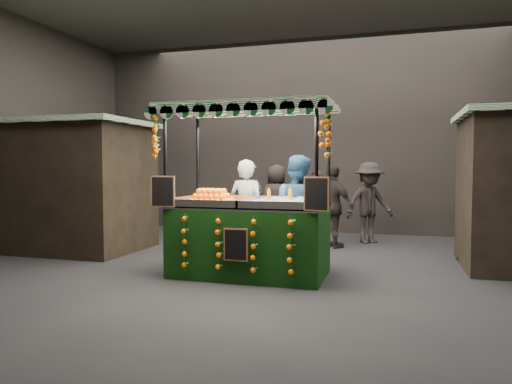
% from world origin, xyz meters
% --- Properties ---
extents(ground, '(12.00, 12.00, 0.00)m').
position_xyz_m(ground, '(0.00, 0.00, 0.00)').
color(ground, black).
rests_on(ground, ground).
extents(market_hall, '(12.10, 10.10, 5.05)m').
position_xyz_m(market_hall, '(0.00, 0.00, 3.38)').
color(market_hall, black).
rests_on(market_hall, ground).
extents(neighbour_stall_left, '(3.00, 2.20, 2.60)m').
position_xyz_m(neighbour_stall_left, '(-4.40, 1.00, 1.31)').
color(neighbour_stall_left, black).
rests_on(neighbour_stall_left, ground).
extents(juice_stall, '(2.70, 1.59, 2.62)m').
position_xyz_m(juice_stall, '(-0.24, -0.22, 0.81)').
color(juice_stall, black).
rests_on(juice_stall, ground).
extents(vendor_grey, '(0.72, 0.53, 1.81)m').
position_xyz_m(vendor_grey, '(-0.59, 0.73, 0.91)').
color(vendor_grey, gray).
rests_on(vendor_grey, ground).
extents(vendor_blue, '(1.08, 0.95, 1.88)m').
position_xyz_m(vendor_blue, '(0.31, 0.69, 0.94)').
color(vendor_blue, navy).
rests_on(vendor_blue, ground).
extents(shopper_0, '(0.66, 0.45, 1.78)m').
position_xyz_m(shopper_0, '(-1.08, 2.38, 0.89)').
color(shopper_0, '#282420').
rests_on(shopper_0, ground).
extents(shopper_1, '(0.83, 0.65, 1.71)m').
position_xyz_m(shopper_1, '(3.36, 1.94, 0.86)').
color(shopper_1, black).
rests_on(shopper_1, ground).
extents(shopper_2, '(1.08, 0.91, 1.73)m').
position_xyz_m(shopper_2, '(0.67, 2.69, 0.87)').
color(shopper_2, black).
rests_on(shopper_2, ground).
extents(shopper_3, '(1.32, 1.22, 1.79)m').
position_xyz_m(shopper_3, '(1.36, 3.52, 0.89)').
color(shopper_3, black).
rests_on(shopper_3, ground).
extents(shopper_4, '(1.01, 0.98, 1.74)m').
position_xyz_m(shopper_4, '(-0.88, 4.02, 0.87)').
color(shopper_4, '#2C2724').
rests_on(shopper_4, ground).
extents(shopper_6, '(0.54, 0.67, 1.60)m').
position_xyz_m(shopper_6, '(-0.01, 4.60, 0.80)').
color(shopper_6, '#2C2423').
rests_on(shopper_6, ground).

